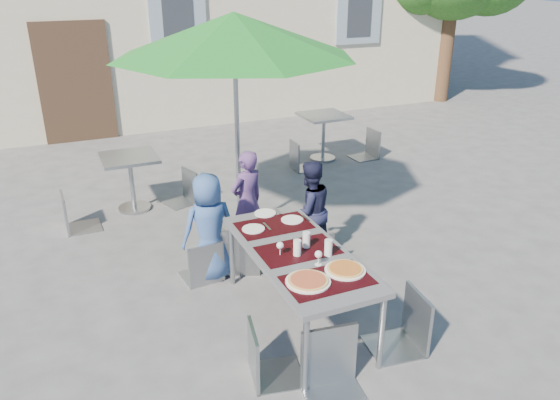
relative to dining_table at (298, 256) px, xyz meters
name	(u,v)px	position (x,y,z in m)	size (l,w,h in m)	color
ground	(396,336)	(0.72, -0.56, -0.70)	(90.00, 90.00, 0.00)	#4C4B4E
dining_table	(298,256)	(0.00, 0.00, 0.00)	(0.80, 1.85, 0.76)	#414146
pizza_near_left	(308,281)	(-0.16, -0.52, 0.07)	(0.37, 0.37, 0.03)	white
pizza_near_right	(345,269)	(0.20, -0.48, 0.07)	(0.34, 0.34, 0.03)	white
glassware	(308,246)	(0.05, -0.10, 0.13)	(0.45, 0.38, 0.15)	silver
place_settings	(271,220)	(0.01, 0.65, 0.06)	(0.69, 0.51, 0.01)	white
child_0	(209,228)	(-0.50, 1.09, -0.11)	(0.57, 0.37, 1.17)	#34548F
child_1	(247,202)	(0.08, 1.52, -0.09)	(0.44, 0.29, 1.21)	#53356E
child_2	(309,210)	(0.65, 1.08, -0.12)	(0.56, 0.32, 1.15)	#181A36
chair_0	(202,238)	(-0.60, 1.04, -0.19)	(0.43, 0.43, 0.88)	#8E9499
chair_1	(238,222)	(-0.19, 1.09, -0.10)	(0.58, 0.58, 1.01)	gray
chair_2	(315,230)	(0.56, 0.77, -0.20)	(0.44, 0.44, 0.86)	gray
chair_3	(265,323)	(-0.56, -0.60, -0.16)	(0.48, 0.48, 0.91)	gray
chair_4	(410,289)	(0.70, -0.71, -0.12)	(0.49, 0.49, 0.99)	gray
chair_5	(336,329)	(-0.15, -0.97, -0.09)	(0.51, 0.52, 1.03)	gray
patio_umbrella	(234,36)	(0.16, 2.01, 1.67)	(2.77, 2.77, 2.63)	#9C9EA3
cafe_table_0	(131,173)	(-0.95, 3.23, -0.16)	(0.72, 0.72, 0.77)	#9C9EA3
bg_chair_l_0	(70,190)	(-1.74, 2.89, -0.15)	(0.43, 0.42, 0.93)	gray
bg_chair_r_0	(183,168)	(-0.24, 3.20, -0.19)	(0.49, 0.48, 0.87)	gray
cafe_table_1	(324,128)	(2.41, 4.07, -0.14)	(0.74, 0.74, 0.79)	#9C9EA3
bg_chair_l_1	(300,138)	(1.83, 3.77, -0.17)	(0.43, 0.43, 0.91)	gray
bg_chair_r_1	(369,127)	(3.19, 3.86, -0.16)	(0.43, 0.42, 0.92)	gray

